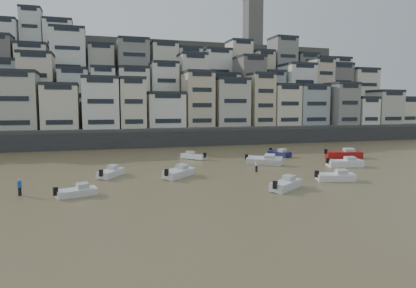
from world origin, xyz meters
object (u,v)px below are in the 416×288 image
object	(u,v)px
boat_f	(111,171)
boat_i	(279,153)
boat_c	(179,171)
person_blue	(20,187)
boat_b	(336,175)
person_pink	(256,165)
boat_e	(264,160)
boat_h	(193,155)
boat_d	(345,162)
boat_g	(344,153)
boat_a	(286,183)
boat_j	(77,191)

from	to	relation	value
boat_f	boat_i	xyz separation A→B (m)	(29.75, 11.10, 0.01)
boat_c	person_blue	size ratio (longest dim) A/B	3.22
boat_b	person_pink	size ratio (longest dim) A/B	2.83
boat_e	boat_h	world-z (taller)	boat_e
boat_c	boat_f	bearing A→B (deg)	116.68
boat_i	person_blue	bearing A→B (deg)	-77.85
boat_c	boat_d	size ratio (longest dim) A/B	0.98
boat_d	boat_i	xyz separation A→B (m)	(-3.80, 13.20, -0.08)
boat_f	boat_g	distance (m)	39.95
boat_c	boat_g	world-z (taller)	boat_g
boat_g	boat_h	size ratio (longest dim) A/B	1.37
boat_b	boat_h	size ratio (longest dim) A/B	1.00
boat_f	boat_i	size ratio (longest dim) A/B	0.98
boat_e	boat_g	size ratio (longest dim) A/B	0.88
boat_h	boat_e	bearing A→B (deg)	-176.06
boat_g	boat_i	size ratio (longest dim) A/B	1.29
boat_b	boat_e	xyz separation A→B (m)	(-2.78, 13.73, 0.13)
boat_a	boat_j	distance (m)	21.62
boat_h	boat_j	size ratio (longest dim) A/B	1.16
boat_h	person_blue	distance (m)	30.71
boat_b	boat_e	bearing A→B (deg)	116.20
boat_a	boat_j	xyz separation A→B (m)	(-21.37, 3.26, -0.14)
boat_b	person_blue	distance (m)	34.93
boat_c	boat_e	xyz separation A→B (m)	(14.67, 5.91, 0.03)
boat_a	person_pink	bearing A→B (deg)	46.50
boat_i	boat_j	size ratio (longest dim) A/B	1.23
boat_c	person_blue	bearing A→B (deg)	151.71
person_blue	person_pink	bearing A→B (deg)	11.23
boat_c	boat_f	size ratio (longest dim) A/B	1.10
boat_d	boat_e	world-z (taller)	boat_e
boat_f	person_pink	world-z (taller)	person_pink
person_blue	boat_f	bearing A→B (deg)	40.16
boat_f	boat_h	world-z (taller)	boat_f
boat_c	boat_h	xyz separation A→B (m)	(5.93, 15.22, -0.10)
boat_b	boat_f	size ratio (longest dim) A/B	0.97
boat_c	boat_h	size ratio (longest dim) A/B	1.14
boat_e	boat_a	bearing A→B (deg)	-71.94
boat_b	boat_h	bearing A→B (deg)	131.31
boat_d	person_pink	size ratio (longest dim) A/B	3.30
boat_g	person_blue	distance (m)	50.55
boat_j	person_pink	bearing A→B (deg)	0.58
boat_h	boat_g	bearing A→B (deg)	-143.09
boat_b	boat_d	distance (m)	11.70
boat_b	boat_d	size ratio (longest dim) A/B	0.86
boat_d	boat_i	world-z (taller)	boat_d
boat_g	person_pink	world-z (taller)	boat_g
boat_d	person_pink	world-z (taller)	person_pink
boat_b	boat_c	size ratio (longest dim) A/B	0.88
boat_h	boat_j	bearing A→B (deg)	101.89
boat_g	boat_j	size ratio (longest dim) A/B	1.59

